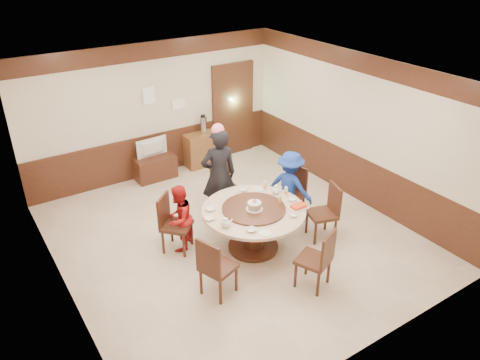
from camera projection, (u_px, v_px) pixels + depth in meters
room at (232, 180)px, 7.59m from camera, size 6.00×6.04×2.84m
banquet_table at (254, 221)px, 7.53m from camera, size 1.66×1.66×0.78m
chair_0 at (290, 202)px, 8.50m from camera, size 0.54×0.53×0.97m
chair_1 at (226, 195)px, 8.72m from camera, size 0.45×0.46×0.97m
chair_2 at (176, 233)px, 7.62m from camera, size 0.62×0.62×0.97m
chair_3 at (217, 276)px, 6.66m from camera, size 0.57×0.56×0.97m
chair_4 at (314, 269)px, 6.81m from camera, size 0.58×0.58×0.97m
chair_5 at (322, 221)px, 7.93m from camera, size 0.56×0.55×0.97m
person_standing at (219, 176)px, 8.19m from camera, size 0.72×0.55×1.75m
person_red at (179, 218)px, 7.52m from camera, size 0.70×0.68×1.14m
person_blue at (290, 187)px, 8.28m from camera, size 0.80×0.98×1.32m
birthday_cake at (254, 206)px, 7.34m from camera, size 0.27×0.27×0.19m
teapot_left at (225, 223)px, 6.95m from camera, size 0.17×0.15×0.13m
teapot_right at (276, 190)px, 7.85m from camera, size 0.17×0.15×0.13m
bowl_0 at (211, 209)px, 7.40m from camera, size 0.15×0.15×0.04m
bowl_1 at (293, 215)px, 7.22m from camera, size 0.13×0.13×0.04m
bowl_2 at (251, 230)px, 6.87m from camera, size 0.15×0.15×0.04m
bowl_3 at (292, 200)px, 7.66m from camera, size 0.14×0.14×0.04m
bowl_4 at (210, 219)px, 7.15m from camera, size 0.15×0.15×0.04m
bowl_5 at (243, 190)px, 7.94m from camera, size 0.14×0.14×0.04m
saucer_near at (265, 233)px, 6.82m from camera, size 0.18×0.18×0.01m
saucer_far at (259, 189)px, 8.01m from camera, size 0.18×0.18×0.01m
shrimp_platter at (298, 207)px, 7.44m from camera, size 0.30×0.20×0.06m
bottle_0 at (280, 199)px, 7.54m from camera, size 0.06×0.06×0.16m
bottle_1 at (286, 192)px, 7.77m from camera, size 0.06×0.06×0.16m
bottle_2 at (265, 186)px, 7.96m from camera, size 0.06×0.06×0.16m
tv_stand at (155, 167)px, 9.90m from camera, size 0.85×0.45×0.50m
television at (153, 148)px, 9.70m from camera, size 0.69×0.13×0.39m
side_cabinet at (203, 149)px, 10.44m from camera, size 0.80×0.40×0.75m
thermos at (203, 125)px, 10.20m from camera, size 0.15×0.15×0.38m
notice_left at (149, 96)px, 9.40m from camera, size 0.25×0.00×0.35m
notice_right at (179, 104)px, 9.86m from camera, size 0.30×0.00×0.22m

